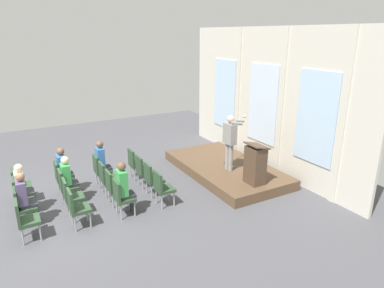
% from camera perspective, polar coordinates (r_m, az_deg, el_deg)
% --- Properties ---
extents(ground_plane, '(17.39, 17.39, 0.00)m').
position_cam_1_polar(ground_plane, '(9.33, -22.65, -10.62)').
color(ground_plane, '#4C4C51').
extents(rear_partition, '(8.07, 0.14, 4.46)m').
position_cam_1_polar(rear_partition, '(11.16, 12.14, 7.13)').
color(rear_partition, beige).
rests_on(rear_partition, ground).
extents(stage_platform, '(4.18, 2.27, 0.30)m').
position_cam_1_polar(stage_platform, '(10.92, 5.59, -4.12)').
color(stage_platform, brown).
rests_on(stage_platform, ground).
extents(speaker, '(0.51, 0.69, 1.69)m').
position_cam_1_polar(speaker, '(10.15, 6.39, 0.91)').
color(speaker, gray).
rests_on(speaker, stage_platform).
extents(mic_stand, '(0.28, 0.28, 1.56)m').
position_cam_1_polar(mic_stand, '(10.81, 6.18, -1.63)').
color(mic_stand, black).
rests_on(mic_stand, stage_platform).
extents(lectern, '(0.60, 0.48, 1.16)m').
position_cam_1_polar(lectern, '(9.46, 10.53, -3.36)').
color(lectern, '#4C3828').
rests_on(lectern, stage_platform).
extents(chair_r0_c0, '(0.46, 0.44, 0.94)m').
position_cam_1_polar(chair_r0_c0, '(10.48, -9.51, -2.99)').
color(chair_r0_c0, '#99999E').
rests_on(chair_r0_c0, ground).
extents(chair_r0_c1, '(0.46, 0.44, 0.94)m').
position_cam_1_polar(chair_r0_c1, '(9.90, -8.19, -4.21)').
color(chair_r0_c1, '#99999E').
rests_on(chair_r0_c1, ground).
extents(chair_r0_c2, '(0.46, 0.44, 0.94)m').
position_cam_1_polar(chair_r0_c2, '(9.33, -6.72, -5.57)').
color(chair_r0_c2, '#99999E').
rests_on(chair_r0_c2, ground).
extents(chair_r0_c3, '(0.46, 0.44, 0.94)m').
position_cam_1_polar(chair_r0_c3, '(8.78, -5.04, -7.10)').
color(chair_r0_c3, '#99999E').
rests_on(chair_r0_c3, ground).
extents(chair_r1_c0, '(0.46, 0.44, 0.94)m').
position_cam_1_polar(chair_r1_c0, '(10.21, -15.12, -3.97)').
color(chair_r1_c0, '#99999E').
rests_on(chair_r1_c0, ground).
extents(audience_r1_c0, '(0.36, 0.39, 1.36)m').
position_cam_1_polar(audience_r1_c0, '(10.15, -14.79, -2.76)').
color(audience_r1_c0, '#2D2D33').
rests_on(audience_r1_c0, ground).
extents(chair_r1_c1, '(0.46, 0.44, 0.94)m').
position_cam_1_polar(chair_r1_c1, '(9.62, -14.12, -5.29)').
color(chair_r1_c1, '#99999E').
rests_on(chair_r1_c1, ground).
extents(chair_r1_c2, '(0.46, 0.44, 0.94)m').
position_cam_1_polar(chair_r1_c2, '(9.03, -12.99, -6.78)').
color(chair_r1_c2, '#99999E').
rests_on(chair_r1_c2, ground).
extents(chair_r1_c3, '(0.46, 0.44, 0.94)m').
position_cam_1_polar(chair_r1_c3, '(8.45, -11.69, -8.47)').
color(chair_r1_c3, '#99999E').
rests_on(chair_r1_c3, ground).
extents(audience_r1_c3, '(0.36, 0.39, 1.39)m').
position_cam_1_polar(audience_r1_c3, '(8.37, -11.28, -6.96)').
color(audience_r1_c3, '#2D2D33').
rests_on(audience_r1_c3, ground).
extents(chair_r2_c0, '(0.46, 0.44, 0.94)m').
position_cam_1_polar(chair_r2_c0, '(10.05, -20.99, -4.96)').
color(chair_r2_c0, '#99999E').
rests_on(chair_r2_c0, ground).
extents(audience_r2_c0, '(0.36, 0.39, 1.33)m').
position_cam_1_polar(audience_r2_c0, '(9.98, -20.66, -3.81)').
color(audience_r2_c0, '#2D2D33').
rests_on(audience_r2_c0, ground).
extents(chair_r2_c1, '(0.46, 0.44, 0.94)m').
position_cam_1_polar(chair_r2_c1, '(9.44, -20.36, -6.37)').
color(chair_r2_c1, '#99999E').
rests_on(chair_r2_c1, ground).
extents(audience_r2_c1, '(0.36, 0.39, 1.30)m').
position_cam_1_polar(audience_r2_c1, '(9.38, -19.99, -5.24)').
color(audience_r2_c1, '#2D2D33').
rests_on(audience_r2_c1, ground).
extents(chair_r2_c2, '(0.46, 0.44, 0.94)m').
position_cam_1_polar(chair_r2_c2, '(8.84, -19.64, -7.97)').
color(chair_r2_c2, '#99999E').
rests_on(chair_r2_c2, ground).
extents(chair_r2_c3, '(0.46, 0.44, 0.94)m').
position_cam_1_polar(chair_r2_c3, '(8.25, -18.81, -9.81)').
color(chair_r2_c3, '#99999E').
rests_on(chair_r2_c3, ground).
extents(chair_r3_c0, '(0.46, 0.44, 0.94)m').
position_cam_1_polar(chair_r3_c0, '(9.99, -27.01, -5.91)').
color(chair_r3_c0, '#99999E').
rests_on(chair_r3_c0, ground).
extents(chair_r3_c1, '(0.46, 0.44, 0.94)m').
position_cam_1_polar(chair_r3_c1, '(9.38, -26.78, -7.39)').
color(chair_r3_c1, '#99999E').
rests_on(chair_r3_c1, ground).
extents(audience_r3_c1, '(0.36, 0.39, 1.29)m').
position_cam_1_polar(audience_r3_c1, '(9.31, -26.44, -6.28)').
color(audience_r3_c1, '#2D2D33').
rests_on(audience_r3_c1, ground).
extents(chair_r3_c2, '(0.46, 0.44, 0.94)m').
position_cam_1_polar(chair_r3_c2, '(8.78, -26.53, -9.09)').
color(chair_r3_c2, '#99999E').
rests_on(chair_r3_c2, ground).
extents(audience_r3_c2, '(0.36, 0.39, 1.32)m').
position_cam_1_polar(audience_r3_c2, '(8.70, -26.17, -7.85)').
color(audience_r3_c2, '#2D2D33').
rests_on(audience_r3_c2, ground).
extents(chair_r3_c3, '(0.46, 0.44, 0.94)m').
position_cam_1_polar(chair_r3_c3, '(8.19, -26.23, -11.03)').
color(chair_r3_c3, '#99999E').
rests_on(chair_r3_c3, ground).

